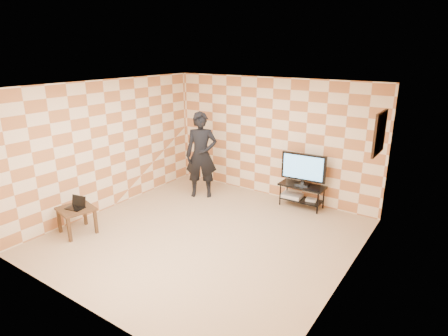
{
  "coord_description": "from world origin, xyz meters",
  "views": [
    {
      "loc": [
        3.75,
        -4.91,
        3.28
      ],
      "look_at": [
        0.0,
        0.6,
        1.15
      ],
      "focal_mm": 30.0,
      "sensor_mm": 36.0,
      "label": 1
    }
  ],
  "objects_px": {
    "tv_stand": "(302,191)",
    "tv": "(303,168)",
    "person": "(201,155)",
    "side_table": "(76,212)"
  },
  "relations": [
    {
      "from": "tv_stand",
      "to": "person",
      "type": "bearing_deg",
      "value": -162.33
    },
    {
      "from": "tv_stand",
      "to": "side_table",
      "type": "xyz_separation_m",
      "value": [
        -2.96,
        -3.47,
        0.05
      ]
    },
    {
      "from": "tv_stand",
      "to": "tv",
      "type": "height_order",
      "value": "tv"
    },
    {
      "from": "tv",
      "to": "person",
      "type": "relative_size",
      "value": 0.49
    },
    {
      "from": "tv_stand",
      "to": "person",
      "type": "distance_m",
      "value": 2.37
    },
    {
      "from": "tv_stand",
      "to": "tv",
      "type": "bearing_deg",
      "value": -94.45
    },
    {
      "from": "tv",
      "to": "person",
      "type": "xyz_separation_m",
      "value": [
        -2.18,
        -0.69,
        0.1
      ]
    },
    {
      "from": "tv",
      "to": "side_table",
      "type": "distance_m",
      "value": 4.58
    },
    {
      "from": "tv_stand",
      "to": "person",
      "type": "height_order",
      "value": "person"
    },
    {
      "from": "side_table",
      "to": "person",
      "type": "xyz_separation_m",
      "value": [
        0.78,
        2.78,
        0.57
      ]
    }
  ]
}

